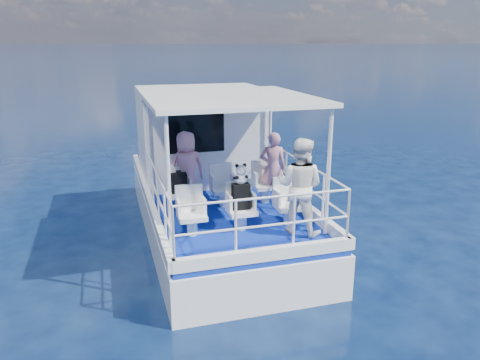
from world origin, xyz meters
name	(u,v)px	position (x,y,z in m)	size (l,w,h in m)	color
ground	(226,250)	(0.00, 0.00, 0.00)	(2000.00, 2000.00, 0.00)	black
hull	(215,232)	(0.00, 1.00, 0.00)	(3.00, 7.00, 1.60)	white
deck	(215,196)	(0.00, 1.00, 0.85)	(2.90, 6.90, 0.10)	navy
cabin	(201,134)	(0.00, 2.30, 2.00)	(2.85, 2.00, 2.20)	white
canopy	(228,98)	(0.00, -0.20, 3.14)	(3.00, 3.20, 0.08)	white
canopy_posts	(229,159)	(0.00, -0.25, 2.00)	(2.77, 2.97, 2.20)	white
railings	(234,194)	(0.00, -0.58, 1.40)	(2.84, 3.59, 1.00)	white
seat_port_fwd	(180,201)	(-0.90, 0.20, 1.09)	(0.48, 0.46, 0.38)	white
seat_center_fwd	(224,197)	(0.00, 0.20, 1.09)	(0.48, 0.46, 0.38)	white
seat_stbd_fwd	(265,193)	(0.90, 0.20, 1.09)	(0.48, 0.46, 0.38)	white
seat_port_aft	(192,224)	(-0.90, -1.10, 1.09)	(0.48, 0.46, 0.38)	white
seat_center_aft	(242,219)	(0.00, -1.10, 1.09)	(0.48, 0.46, 0.38)	white
seat_stbd_aft	(289,214)	(0.90, -1.10, 1.09)	(0.48, 0.46, 0.38)	white
passenger_port_fwd	(187,169)	(-0.69, 0.48, 1.67)	(0.57, 0.41, 1.53)	pink
passenger_stbd_fwd	(273,168)	(1.05, 0.16, 1.64)	(0.54, 0.35, 1.48)	#C68092
passenger_stbd_aft	(300,186)	(0.92, -1.51, 1.75)	(0.82, 0.64, 1.69)	white
backpack_port	(179,183)	(-0.91, 0.15, 1.48)	(0.30, 0.17, 0.39)	black
backpack_center	(241,197)	(-0.01, -1.08, 1.51)	(0.31, 0.17, 0.46)	black
compact_camera	(178,172)	(-0.91, 0.15, 1.70)	(0.10, 0.06, 0.06)	black
panda	(241,174)	(-0.01, -1.07, 1.92)	(0.24, 0.20, 0.36)	white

